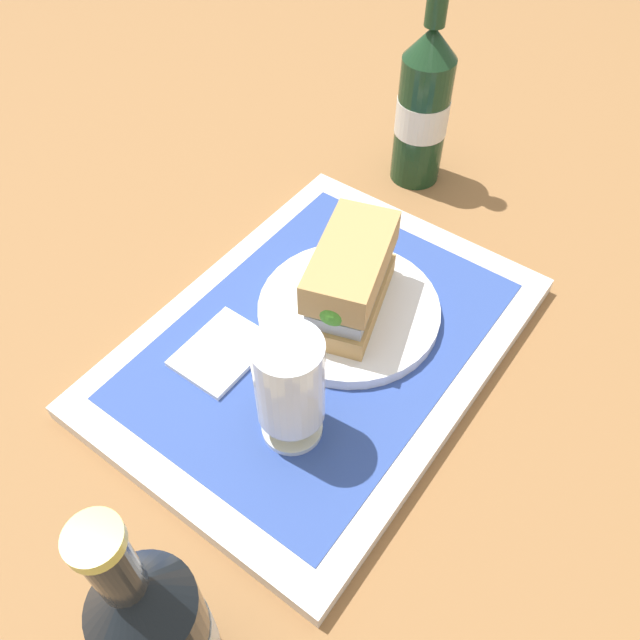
% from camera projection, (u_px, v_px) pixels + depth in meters
% --- Properties ---
extents(ground_plane, '(3.00, 3.00, 0.00)m').
position_uv_depth(ground_plane, '(320.00, 351.00, 0.68)').
color(ground_plane, olive).
extents(tray, '(0.44, 0.32, 0.02)m').
position_uv_depth(tray, '(320.00, 345.00, 0.67)').
color(tray, silver).
rests_on(tray, ground_plane).
extents(placemat, '(0.38, 0.27, 0.00)m').
position_uv_depth(placemat, '(320.00, 338.00, 0.66)').
color(placemat, '#2D4793').
rests_on(placemat, tray).
extents(plate, '(0.19, 0.19, 0.01)m').
position_uv_depth(plate, '(349.00, 311.00, 0.68)').
color(plate, white).
rests_on(plate, placemat).
extents(sandwich, '(0.14, 0.10, 0.08)m').
position_uv_depth(sandwich, '(350.00, 280.00, 0.64)').
color(sandwich, tan).
rests_on(sandwich, plate).
extents(beer_glass, '(0.06, 0.06, 0.12)m').
position_uv_depth(beer_glass, '(290.00, 388.00, 0.54)').
color(beer_glass, silver).
rests_on(beer_glass, placemat).
extents(napkin_folded, '(0.09, 0.07, 0.01)m').
position_uv_depth(napkin_folded, '(222.00, 351.00, 0.65)').
color(napkin_folded, white).
rests_on(napkin_folded, placemat).
extents(beer_bottle, '(0.07, 0.07, 0.27)m').
position_uv_depth(beer_bottle, '(161.00, 636.00, 0.41)').
color(beer_bottle, black).
rests_on(beer_bottle, ground_plane).
extents(second_bottle, '(0.07, 0.07, 0.27)m').
position_uv_depth(second_bottle, '(423.00, 106.00, 0.79)').
color(second_bottle, '#19381E').
rests_on(second_bottle, ground_plane).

